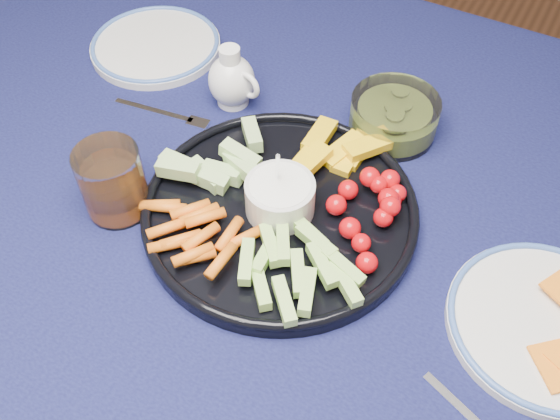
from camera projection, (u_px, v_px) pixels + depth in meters
The scene contains 8 objects.
dining_table at pixel (332, 237), 0.94m from camera, with size 1.67×1.07×0.75m.
crudite_platter at pixel (278, 206), 0.84m from camera, with size 0.37×0.37×0.12m.
creamer_pitcher at pixel (232, 80), 0.97m from camera, with size 0.09×0.07×0.10m.
pickle_bowl at pixel (393, 118), 0.94m from camera, with size 0.13×0.13×0.06m.
cheese_plate at pixel (547, 323), 0.73m from camera, with size 0.23×0.23×0.03m.
juice_tumbler at pixel (114, 185), 0.83m from camera, with size 0.09×0.09×0.10m.
fork_left at pixel (169, 115), 0.98m from camera, with size 0.16×0.04×0.00m.
side_plate_extra at pixel (156, 45), 1.08m from camera, with size 0.22×0.22×0.02m.
Camera 1 is at (0.20, -0.53, 1.41)m, focal length 40.00 mm.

